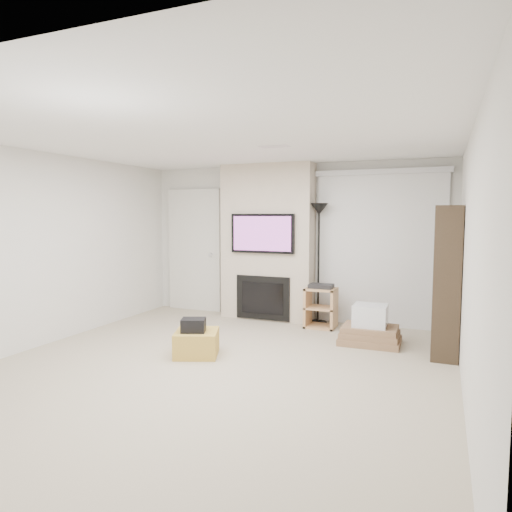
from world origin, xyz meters
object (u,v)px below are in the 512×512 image
at_px(ottoman, 197,343).
at_px(floor_lamp, 319,229).
at_px(box_stack, 370,329).
at_px(av_stand, 321,305).
at_px(bookshelf, 447,281).

bearing_deg(ottoman, floor_lamp, 66.34).
xyz_separation_m(ottoman, box_stack, (1.86, 1.30, 0.05)).
xyz_separation_m(floor_lamp, av_stand, (0.10, -0.23, -1.13)).
relative_size(av_stand, box_stack, 0.85).
height_order(ottoman, av_stand, av_stand).
bearing_deg(floor_lamp, av_stand, -65.88).
bearing_deg(floor_lamp, box_stack, -42.40).
relative_size(ottoman, bookshelf, 0.28).
bearing_deg(bookshelf, av_stand, 157.06).
relative_size(floor_lamp, bookshelf, 1.04).
distance_m(ottoman, bookshelf, 3.10).
distance_m(ottoman, floor_lamp, 2.69).
distance_m(floor_lamp, av_stand, 1.16).
bearing_deg(box_stack, floor_lamp, 137.60).
bearing_deg(ottoman, bookshelf, 23.16).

